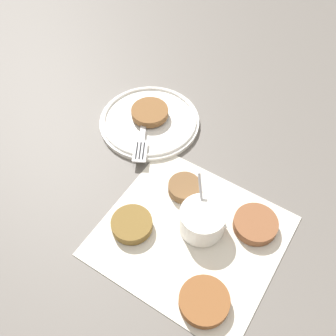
{
  "coord_description": "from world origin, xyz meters",
  "views": [
    {
      "loc": [
        0.14,
        -0.33,
        0.66
      ],
      "look_at": [
        -0.1,
        0.08,
        0.02
      ],
      "focal_mm": 42.0,
      "sensor_mm": 36.0,
      "label": 1
    }
  ],
  "objects_px": {
    "serving_plate": "(150,121)",
    "fritter_on_plate": "(150,112)",
    "sauce_bowl": "(203,221)",
    "fork": "(142,141)"
  },
  "relations": [
    {
      "from": "sauce_bowl",
      "to": "fritter_on_plate",
      "type": "relative_size",
      "value": 1.13
    },
    {
      "from": "sauce_bowl",
      "to": "fritter_on_plate",
      "type": "xyz_separation_m",
      "value": [
        -0.23,
        0.19,
        -0.0
      ]
    },
    {
      "from": "sauce_bowl",
      "to": "serving_plate",
      "type": "distance_m",
      "value": 0.29
    },
    {
      "from": "sauce_bowl",
      "to": "serving_plate",
      "type": "relative_size",
      "value": 0.42
    },
    {
      "from": "sauce_bowl",
      "to": "fork",
      "type": "xyz_separation_m",
      "value": [
        -0.21,
        0.11,
        -0.01
      ]
    },
    {
      "from": "sauce_bowl",
      "to": "fritter_on_plate",
      "type": "height_order",
      "value": "sauce_bowl"
    },
    {
      "from": "serving_plate",
      "to": "fritter_on_plate",
      "type": "relative_size",
      "value": 2.7
    },
    {
      "from": "sauce_bowl",
      "to": "serving_plate",
      "type": "xyz_separation_m",
      "value": [
        -0.23,
        0.18,
        -0.02
      ]
    },
    {
      "from": "fritter_on_plate",
      "to": "fork",
      "type": "relative_size",
      "value": 0.58
    },
    {
      "from": "serving_plate",
      "to": "fritter_on_plate",
      "type": "xyz_separation_m",
      "value": [
        -0.01,
        0.01,
        0.02
      ]
    }
  ]
}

